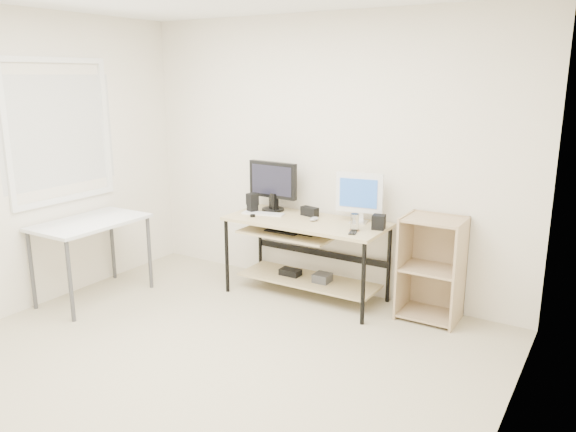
# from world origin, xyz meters

# --- Properties ---
(room) EXTENTS (4.01, 4.01, 2.62)m
(room) POSITION_xyz_m (-0.14, 0.04, 1.32)
(room) COLOR #BEB292
(room) RESTS_ON ground
(desk) EXTENTS (1.50, 0.65, 0.75)m
(desk) POSITION_xyz_m (-0.03, 1.66, 0.54)
(desk) COLOR tan
(desk) RESTS_ON ground
(side_table) EXTENTS (0.60, 1.00, 0.75)m
(side_table) POSITION_xyz_m (-1.68, 0.60, 0.67)
(side_table) COLOR silver
(side_table) RESTS_ON ground
(shelf_unit) EXTENTS (0.50, 0.40, 0.90)m
(shelf_unit) POSITION_xyz_m (1.15, 1.82, 0.45)
(shelf_unit) COLOR tan
(shelf_unit) RESTS_ON ground
(black_monitor) EXTENTS (0.53, 0.22, 0.48)m
(black_monitor) POSITION_xyz_m (-0.46, 1.81, 1.03)
(black_monitor) COLOR black
(black_monitor) RESTS_ON desk
(white_imac) EXTENTS (0.43, 0.14, 0.45)m
(white_imac) POSITION_xyz_m (0.45, 1.82, 1.01)
(white_imac) COLOR silver
(white_imac) RESTS_ON desk
(keyboard) EXTENTS (0.42, 0.21, 0.01)m
(keyboard) POSITION_xyz_m (-0.46, 1.63, 0.76)
(keyboard) COLOR silver
(keyboard) RESTS_ON desk
(mouse) EXTENTS (0.08, 0.11, 0.04)m
(mouse) POSITION_xyz_m (0.07, 1.67, 0.77)
(mouse) COLOR #AAAAAF
(mouse) RESTS_ON desk
(center_speaker) EXTENTS (0.18, 0.11, 0.09)m
(center_speaker) POSITION_xyz_m (-0.05, 1.81, 0.79)
(center_speaker) COLOR black
(center_speaker) RESTS_ON desk
(speaker_left) EXTENTS (0.12, 0.12, 0.18)m
(speaker_left) POSITION_xyz_m (-0.60, 1.65, 0.85)
(speaker_left) COLOR black
(speaker_left) RESTS_ON desk
(speaker_right) EXTENTS (0.12, 0.12, 0.13)m
(speaker_right) POSITION_xyz_m (0.69, 1.71, 0.81)
(speaker_right) COLOR black
(speaker_right) RESTS_ON desk
(audio_controller) EXTENTS (0.10, 0.09, 0.18)m
(audio_controller) POSITION_xyz_m (-0.45, 1.80, 0.84)
(audio_controller) COLOR black
(audio_controller) RESTS_ON desk
(volume_puck) EXTENTS (0.06, 0.06, 0.02)m
(volume_puck) POSITION_xyz_m (-0.49, 1.50, 0.76)
(volume_puck) COLOR black
(volume_puck) RESTS_ON desk
(smartphone) EXTENTS (0.09, 0.12, 0.01)m
(smartphone) POSITION_xyz_m (0.55, 1.47, 0.75)
(smartphone) COLOR black
(smartphone) RESTS_ON desk
(coaster) EXTENTS (0.12, 0.12, 0.01)m
(coaster) POSITION_xyz_m (0.53, 1.56, 0.75)
(coaster) COLOR #A17148
(coaster) RESTS_ON desk
(drinking_glass) EXTENTS (0.09, 0.09, 0.14)m
(drinking_glass) POSITION_xyz_m (0.53, 1.56, 0.83)
(drinking_glass) COLOR white
(drinking_glass) RESTS_ON coaster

